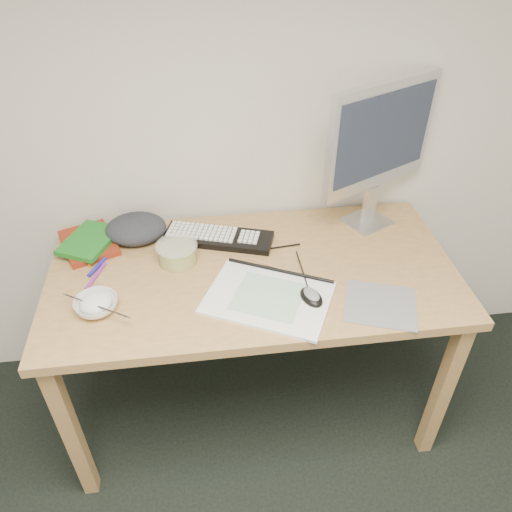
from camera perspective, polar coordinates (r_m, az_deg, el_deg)
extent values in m
plane|color=silver|center=(1.78, -12.38, 19.31)|extent=(3.60, 0.00, 3.60)
cube|color=tan|center=(1.87, -20.33, -18.44)|extent=(0.05, 0.05, 0.71)
cube|color=tan|center=(1.98, 20.53, -14.25)|extent=(0.05, 0.05, 0.71)
cube|color=tan|center=(2.25, -18.04, -5.70)|extent=(0.05, 0.05, 0.71)
cube|color=tan|center=(2.34, 14.72, -2.92)|extent=(0.05, 0.05, 0.71)
cube|color=tan|center=(1.73, -0.36, -2.01)|extent=(1.40, 0.70, 0.03)
cube|color=gray|center=(1.64, 14.02, -5.40)|extent=(0.28, 0.26, 0.00)
cube|color=white|center=(1.61, 1.40, -4.80)|extent=(0.47, 0.42, 0.01)
cube|color=black|center=(1.86, -4.33, 2.11)|extent=(0.42, 0.24, 0.02)
cube|color=silver|center=(2.00, 12.55, 3.90)|extent=(0.21, 0.20, 0.01)
cube|color=silver|center=(1.96, 12.86, 5.80)|extent=(0.06, 0.04, 0.16)
cube|color=silver|center=(1.83, 14.10, 13.17)|extent=(0.44, 0.24, 0.38)
cube|color=black|center=(1.83, 14.14, 13.43)|extent=(0.39, 0.20, 0.30)
ellipsoid|color=black|center=(1.59, 6.37, -4.42)|extent=(0.09, 0.11, 0.03)
imported|color=white|center=(1.64, -17.77, -5.37)|extent=(0.14, 0.14, 0.04)
cylinder|color=#BCBCBF|center=(1.60, -17.82, -5.43)|extent=(0.22, 0.15, 0.02)
cylinder|color=gold|center=(1.76, -8.98, 0.34)|extent=(0.17, 0.17, 0.07)
cube|color=maroon|center=(1.92, -18.56, 1.42)|extent=(0.25, 0.28, 0.02)
cube|color=#1A6B1E|center=(1.90, -18.50, 1.69)|extent=(0.23, 0.26, 0.02)
ellipsoid|color=#222529|center=(1.90, -13.56, 3.05)|extent=(0.19, 0.16, 0.08)
cylinder|color=pink|center=(1.73, -1.03, -1.14)|extent=(0.16, 0.07, 0.01)
cylinder|color=tan|center=(1.73, 1.84, -1.15)|extent=(0.15, 0.11, 0.01)
cylinder|color=black|center=(1.82, 2.43, 0.98)|extent=(0.17, 0.02, 0.01)
cylinder|color=#211FAA|center=(1.82, -17.35, -0.79)|extent=(0.08, 0.14, 0.01)
cylinder|color=orange|center=(1.86, -17.72, 0.04)|extent=(0.05, 0.11, 0.01)
cylinder|color=#862791|center=(1.77, -17.87, -2.20)|extent=(0.06, 0.13, 0.01)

